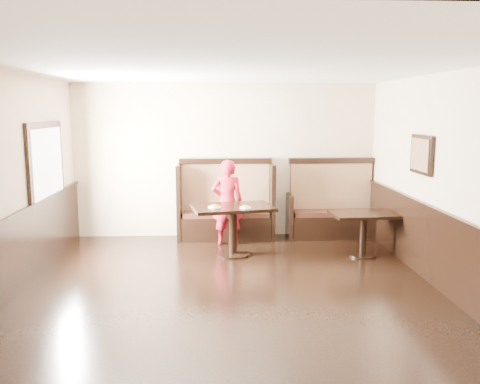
{
  "coord_description": "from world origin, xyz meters",
  "views": [
    {
      "loc": [
        -0.2,
        -5.78,
        2.33
      ],
      "look_at": [
        0.21,
        2.35,
        1.0
      ],
      "focal_mm": 38.0,
      "sensor_mm": 36.0,
      "label": 1
    }
  ],
  "objects": [
    {
      "name": "pizza_plate_right",
      "position": [
        0.28,
        2.0,
        0.82
      ],
      "size": [
        0.19,
        0.19,
        0.03
      ],
      "color": "white",
      "rests_on": "table_main"
    },
    {
      "name": "pizza_plate_left",
      "position": [
        -0.2,
        2.06,
        0.82
      ],
      "size": [
        0.21,
        0.21,
        0.04
      ],
      "color": "white",
      "rests_on": "table_main"
    },
    {
      "name": "room_shell",
      "position": [
        -0.3,
        0.28,
        0.67
      ],
      "size": [
        7.0,
        7.0,
        7.0
      ],
      "color": "beige",
      "rests_on": "ground"
    },
    {
      "name": "ground",
      "position": [
        0.0,
        0.0,
        0.0
      ],
      "size": [
        7.0,
        7.0,
        0.0
      ],
      "primitive_type": "plane",
      "color": "black",
      "rests_on": "ground"
    },
    {
      "name": "booth_main",
      "position": [
        0.0,
        3.3,
        0.53
      ],
      "size": [
        1.75,
        0.72,
        1.45
      ],
      "color": "black",
      "rests_on": "ground"
    },
    {
      "name": "table_neighbor",
      "position": [
        2.17,
        2.02,
        0.52
      ],
      "size": [
        1.05,
        0.72,
        0.7
      ],
      "rotation": [
        0.0,
        0.0,
        0.07
      ],
      "color": "black",
      "rests_on": "ground"
    },
    {
      "name": "table_main",
      "position": [
        0.09,
        2.16,
        0.62
      ],
      "size": [
        1.39,
        1.01,
        0.81
      ],
      "rotation": [
        0.0,
        0.0,
        0.19
      ],
      "color": "black",
      "rests_on": "ground"
    },
    {
      "name": "booth_neighbor",
      "position": [
        1.95,
        3.29,
        0.48
      ],
      "size": [
        1.65,
        0.72,
        1.45
      ],
      "color": "black",
      "rests_on": "ground"
    },
    {
      "name": "child",
      "position": [
        0.02,
        2.84,
        0.74
      ],
      "size": [
        0.54,
        0.36,
        1.48
      ],
      "primitive_type": "imported",
      "rotation": [
        0.0,
        0.0,
        3.13
      ],
      "color": "#AA1224",
      "rests_on": "ground"
    }
  ]
}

